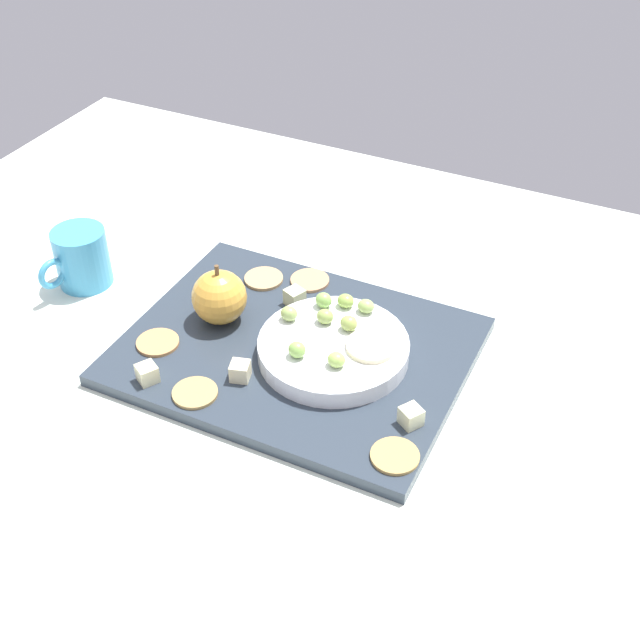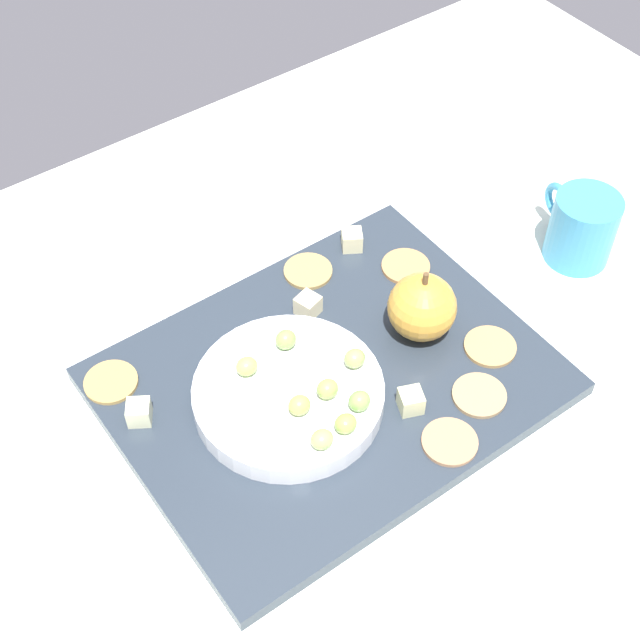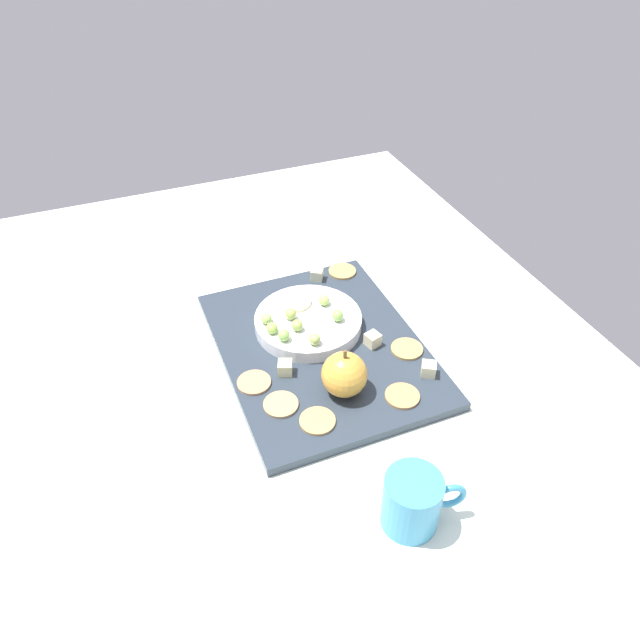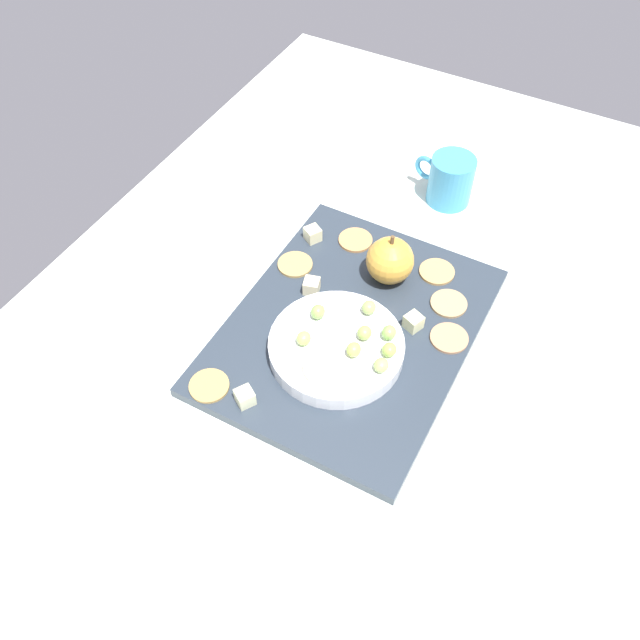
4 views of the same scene
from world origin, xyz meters
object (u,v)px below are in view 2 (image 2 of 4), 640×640
at_px(cracker_1, 490,347).
at_px(cracker_3, 450,442).
at_px(serving_dish, 288,395).
at_px(grape_7, 302,408).
at_px(grape_1, 247,366).
at_px(grape_6, 355,358).
at_px(cracker_0, 111,382).
at_px(cheese_cube_0, 139,412).
at_px(cheese_cube_3, 352,240).
at_px(apple_whole, 422,307).
at_px(cracker_2, 406,266).
at_px(cup, 581,228).
at_px(cracker_4, 479,395).
at_px(grape_3, 322,439).
at_px(cheese_cube_2, 411,401).
at_px(grape_0, 286,340).
at_px(platter, 329,381).
at_px(cracker_5, 308,271).
at_px(grape_2, 346,424).
at_px(cheese_cube_1, 308,305).
at_px(grape_5, 360,401).
at_px(apple_slice_0, 253,415).

distance_m(cracker_1, cracker_3, 0.12).
bearing_deg(serving_dish, cracker_1, 162.49).
bearing_deg(grape_7, grape_1, -78.47).
relative_size(cracker_3, grape_6, 2.49).
distance_m(cracker_0, cracker_1, 0.35).
relative_size(cheese_cube_0, cheese_cube_3, 1.00).
xyz_separation_m(apple_whole, cracker_2, (-0.04, -0.07, -0.03)).
bearing_deg(apple_whole, cheese_cube_0, -13.72).
distance_m(grape_6, cup, 0.29).
relative_size(serving_dish, cracker_2, 3.46).
relative_size(cracker_2, cracker_4, 1.00).
bearing_deg(grape_3, cheese_cube_2, 178.20).
height_order(apple_whole, grape_6, apple_whole).
distance_m(cracker_4, grape_7, 0.16).
relative_size(apple_whole, grape_0, 3.29).
distance_m(grape_1, grape_3, 0.10).
distance_m(platter, cracker_5, 0.13).
xyz_separation_m(cheese_cube_2, cracker_2, (-0.11, -0.14, -0.01)).
bearing_deg(cheese_cube_0, grape_2, 136.11).
height_order(cheese_cube_2, grape_6, grape_6).
bearing_deg(cheese_cube_0, serving_dish, 152.18).
height_order(serving_dish, cheese_cube_0, serving_dish).
height_order(cheese_cube_0, cheese_cube_2, same).
bearing_deg(cracker_1, cracker_5, -65.67).
height_order(cracker_3, grape_0, grape_0).
distance_m(cracker_5, grape_3, 0.22).
xyz_separation_m(platter, cheese_cube_2, (-0.04, 0.07, 0.02)).
bearing_deg(grape_2, grape_0, -95.82).
xyz_separation_m(apple_whole, cup, (-0.21, 0.01, -0.01)).
bearing_deg(cup, grape_1, -6.72).
xyz_separation_m(cheese_cube_0, cracker_4, (-0.26, 0.16, -0.01)).
relative_size(cracker_2, cracker_3, 1.00).
relative_size(cheese_cube_2, cup, 0.21).
bearing_deg(platter, cracker_4, 134.38).
bearing_deg(platter, cracker_5, -117.13).
bearing_deg(grape_1, cracker_0, -37.54).
bearing_deg(cracker_2, cracker_3, 60.92).
relative_size(cracker_4, grape_1, 2.49).
bearing_deg(grape_0, cracker_1, 148.71).
distance_m(serving_dish, cracker_4, 0.17).
bearing_deg(cracker_2, grape_6, 32.52).
bearing_deg(cup, cracker_3, 21.90).
relative_size(cheese_cube_1, grape_5, 1.03).
height_order(platter, grape_5, grape_5).
xyz_separation_m(serving_dish, cracker_2, (-0.19, -0.07, -0.01)).
relative_size(cracker_1, apple_slice_0, 0.88).
distance_m(serving_dish, grape_0, 0.05).
height_order(apple_whole, cracker_2, apple_whole).
relative_size(apple_whole, cheese_cube_1, 3.18).
bearing_deg(cheese_cube_3, cheese_cube_1, 27.96).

